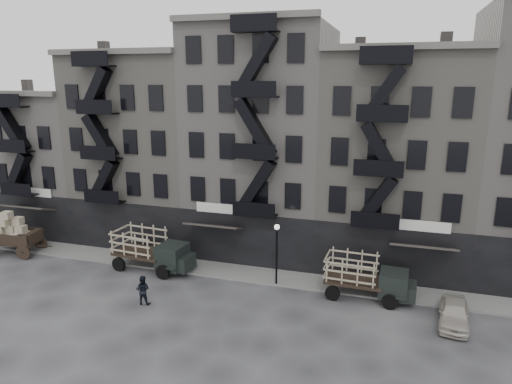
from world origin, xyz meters
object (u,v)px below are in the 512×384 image
(wagon, at_px, (12,229))
(stake_truck_west, at_px, (151,247))
(stake_truck_east, at_px, (367,275))
(car_east, at_px, (454,313))
(pedestrian_mid, at_px, (143,290))

(wagon, distance_m, stake_truck_west, 11.92)
(stake_truck_east, bearing_deg, stake_truck_west, -177.29)
(wagon, xyz_separation_m, stake_truck_east, (26.90, 0.35, -0.39))
(stake_truck_west, bearing_deg, stake_truck_east, 5.05)
(wagon, xyz_separation_m, car_east, (31.81, -1.42, -1.28))
(stake_truck_west, height_order, pedestrian_mid, stake_truck_west)
(wagon, bearing_deg, stake_truck_west, -4.85)
(car_east, height_order, pedestrian_mid, pedestrian_mid)
(stake_truck_west, distance_m, car_east, 20.01)
(stake_truck_east, xyz_separation_m, car_east, (4.91, -1.77, -0.89))
(stake_truck_east, distance_m, car_east, 5.29)
(wagon, relative_size, car_east, 1.08)
(stake_truck_west, distance_m, stake_truck_east, 14.99)
(stake_truck_west, xyz_separation_m, pedestrian_mid, (2.06, -4.75, -0.76))
(pedestrian_mid, bearing_deg, stake_truck_west, -74.73)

